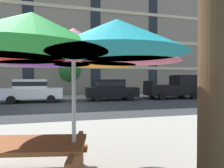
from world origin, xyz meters
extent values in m
plane|color=#2D3033|center=(0.00, 0.00, 0.00)|extent=(120.00, 120.00, 0.00)
cube|color=#B2ADA3|center=(0.00, 6.80, 0.06)|extent=(56.00, 3.60, 0.12)
cube|color=gray|center=(0.00, 15.00, 8.00)|extent=(42.02, 12.00, 16.00)
cube|color=beige|center=(0.00, 8.96, 3.20)|extent=(41.18, 0.08, 0.36)
cube|color=beige|center=(0.00, 8.96, 6.40)|extent=(41.18, 0.08, 0.36)
cube|color=beige|center=(0.00, 8.96, 9.60)|extent=(41.18, 0.08, 0.36)
cube|color=black|center=(-3.50, 8.97, 8.40)|extent=(1.10, 0.06, 14.80)
cube|color=black|center=(3.50, 8.97, 8.40)|extent=(1.10, 0.06, 14.80)
cube|color=black|center=(10.51, 8.97, 8.40)|extent=(1.10, 0.06, 14.80)
cube|color=black|center=(17.51, 8.97, 8.40)|extent=(1.10, 0.06, 14.80)
cube|color=silver|center=(-2.19, 3.70, 0.70)|extent=(4.40, 1.76, 0.80)
cube|color=silver|center=(-2.34, 3.70, 1.44)|extent=(2.30, 1.55, 0.68)
cube|color=black|center=(-2.34, 3.70, 1.44)|extent=(2.32, 1.57, 0.32)
cylinder|color=black|center=(-0.83, 4.58, 0.30)|extent=(0.60, 0.22, 0.60)
cylinder|color=black|center=(-0.83, 2.82, 0.30)|extent=(0.60, 0.22, 0.60)
cylinder|color=black|center=(-3.56, 4.58, 0.30)|extent=(0.60, 0.22, 0.60)
cylinder|color=black|center=(-3.56, 2.82, 0.30)|extent=(0.60, 0.22, 0.60)
cube|color=black|center=(4.07, 3.70, 0.70)|extent=(4.40, 1.76, 0.80)
cube|color=black|center=(3.92, 3.70, 1.44)|extent=(2.30, 1.55, 0.68)
cube|color=black|center=(3.92, 3.70, 1.44)|extent=(2.32, 1.57, 0.32)
cylinder|color=black|center=(5.43, 4.58, 0.30)|extent=(0.60, 0.22, 0.60)
cylinder|color=black|center=(5.43, 2.82, 0.30)|extent=(0.60, 0.22, 0.60)
cylinder|color=black|center=(2.70, 4.58, 0.30)|extent=(0.60, 0.22, 0.60)
cylinder|color=black|center=(2.70, 2.82, 0.30)|extent=(0.60, 0.22, 0.60)
cube|color=black|center=(9.91, 3.70, 0.82)|extent=(5.10, 1.90, 0.96)
cube|color=black|center=(11.01, 3.70, 1.75)|extent=(1.90, 1.75, 0.90)
cube|color=black|center=(7.44, 3.70, 1.48)|extent=(0.16, 1.75, 0.36)
cylinder|color=black|center=(8.32, 2.75, 0.34)|extent=(0.68, 0.22, 0.68)
cylinder|color=black|center=(8.32, 4.65, 0.34)|extent=(0.68, 0.22, 0.68)
cylinder|color=black|center=(11.49, 2.75, 0.34)|extent=(0.68, 0.22, 0.68)
cylinder|color=black|center=(11.49, 4.65, 0.34)|extent=(0.68, 0.22, 0.68)
cube|color=navy|center=(15.04, 3.70, 1.75)|extent=(1.90, 1.75, 0.90)
cylinder|color=black|center=(14.56, 4.65, 0.34)|extent=(0.68, 0.22, 0.68)
cylinder|color=black|center=(14.56, 2.75, 0.34)|extent=(0.68, 0.22, 0.68)
cylinder|color=brown|center=(0.91, 6.47, 0.84)|extent=(0.33, 0.33, 1.69)
sphere|color=#236023|center=(0.82, 6.45, 2.52)|extent=(1.60, 1.60, 1.60)
sphere|color=#236023|center=(0.62, 6.76, 2.58)|extent=(2.09, 2.09, 2.09)
sphere|color=#236023|center=(0.73, 6.50, 2.62)|extent=(1.87, 1.87, 1.87)
sphere|color=#236023|center=(0.76, 6.56, 2.81)|extent=(1.88, 1.88, 1.88)
cylinder|color=silver|center=(0.35, -9.00, 1.19)|extent=(0.06, 0.06, 2.38)
cone|color=#E5668C|center=(1.24, -9.00, 2.18)|extent=(1.56, 1.56, 0.40)
cone|color=orange|center=(0.80, -8.23, 2.18)|extent=(1.56, 1.56, 0.40)
cone|color=#662D9E|center=(-0.09, -8.23, 2.18)|extent=(1.56, 1.56, 0.40)
cone|color=red|center=(-0.54, -9.00, 2.18)|extent=(1.56, 1.56, 0.40)
cone|color=green|center=(-0.09, -9.77, 2.18)|extent=(1.56, 1.56, 0.40)
cone|color=#199EB2|center=(0.80, -9.77, 2.18)|extent=(1.56, 1.56, 0.40)
cone|color=#E5668C|center=(0.35, -9.00, 2.22)|extent=(1.50, 1.50, 0.48)
cube|color=brown|center=(-0.38, -8.85, 0.74)|extent=(1.92, 1.12, 0.06)
cube|color=brown|center=(-0.26, -8.24, 0.44)|extent=(1.82, 0.61, 0.05)
cube|color=brown|center=(0.39, -9.00, 0.37)|extent=(0.34, 1.39, 0.74)
cylinder|color=#4C3823|center=(2.45, -9.53, 2.18)|extent=(0.61, 0.61, 4.37)
camera|label=1|loc=(0.24, -11.82, 1.68)|focal=29.99mm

